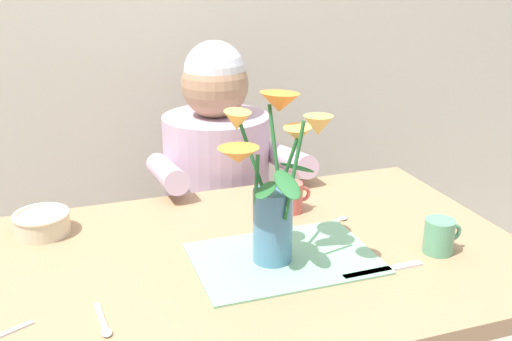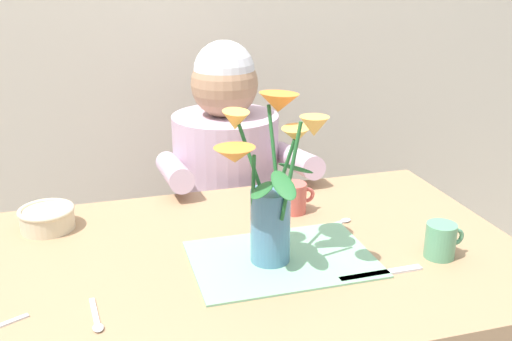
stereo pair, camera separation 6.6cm
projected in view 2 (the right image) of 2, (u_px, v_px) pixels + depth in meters
The scene contains 10 objects.
dining_table at pixel (261, 289), 1.39m from camera, with size 1.20×0.80×0.74m.
seated_person at pixel (227, 213), 1.99m from camera, with size 0.45×0.47×1.14m.
striped_placemat at pixel (282, 259), 1.32m from camera, with size 0.40×0.28×0.01m, color #7AB289.
flower_vase at pixel (270, 185), 1.25m from camera, with size 0.25×0.23×0.37m.
ceramic_bowl at pixel (47, 217), 1.46m from camera, with size 0.14×0.14×0.06m.
dinner_knife at pixel (381, 273), 1.26m from camera, with size 0.19×0.02×0.01m, color silver.
coffee_cup at pixel (441, 240), 1.32m from camera, with size 0.09×0.07×0.08m.
tea_cup at pixel (294, 198), 1.55m from camera, with size 0.09×0.07×0.08m.
spoon_1 at pixel (96, 320), 1.09m from camera, with size 0.02×0.12×0.01m.
spoon_2 at pixel (338, 223), 1.49m from camera, with size 0.12×0.05×0.01m.
Camera 2 is at (-0.35, -1.16, 1.38)m, focal length 41.61 mm.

